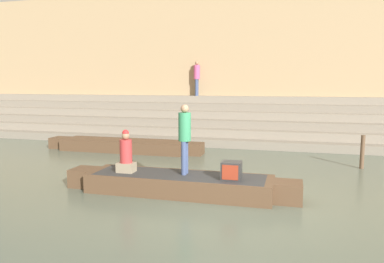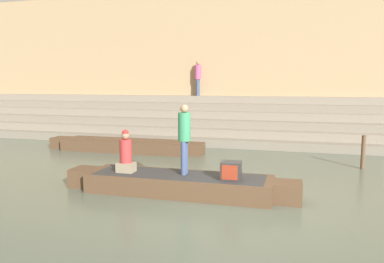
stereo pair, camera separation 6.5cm
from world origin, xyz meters
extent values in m
plane|color=#566051|center=(0.00, 0.00, 0.00)|extent=(120.00, 120.00, 0.00)
cube|color=gray|center=(0.00, 8.97, 0.17)|extent=(36.00, 3.82, 0.34)
cube|color=gray|center=(0.00, 9.29, 0.50)|extent=(36.00, 3.18, 0.34)
cube|color=gray|center=(0.00, 9.61, 0.84)|extent=(36.00, 2.55, 0.34)
cube|color=gray|center=(0.00, 9.93, 1.17)|extent=(36.00, 1.91, 0.34)
cube|color=gray|center=(0.00, 10.25, 1.51)|extent=(36.00, 1.27, 0.34)
cube|color=gray|center=(0.00, 10.56, 1.84)|extent=(36.00, 0.64, 0.34)
cube|color=tan|center=(0.00, 11.48, 3.64)|extent=(34.20, 1.20, 7.28)
cube|color=brown|center=(0.00, 10.86, 0.30)|extent=(34.20, 0.12, 0.60)
cube|color=brown|center=(-1.41, 0.63, 0.23)|extent=(4.49, 1.20, 0.46)
cube|color=#2D2D2D|center=(-1.41, 0.63, 0.44)|extent=(4.14, 1.10, 0.05)
cube|color=brown|center=(1.16, 0.63, 0.23)|extent=(0.63, 0.66, 0.46)
cube|color=brown|center=(-3.97, 0.63, 0.23)|extent=(0.63, 0.66, 0.46)
cylinder|color=olive|center=(-2.08, 1.33, 0.36)|extent=(2.90, 0.04, 0.04)
cylinder|color=#3D4C75|center=(-1.29, 0.82, 0.87)|extent=(0.13, 0.13, 0.82)
cylinder|color=#3D4C75|center=(-1.29, 0.65, 0.87)|extent=(0.13, 0.13, 0.82)
cylinder|color=#338456|center=(-1.29, 0.73, 1.62)|extent=(0.30, 0.30, 0.68)
sphere|color=#9E7556|center=(-1.29, 0.73, 2.06)|extent=(0.19, 0.19, 0.19)
cube|color=gray|center=(-2.75, 0.55, 0.58)|extent=(0.42, 0.33, 0.24)
cylinder|color=#B23333|center=(-2.75, 0.55, 0.99)|extent=(0.30, 0.30, 0.58)
sphere|color=#9E7556|center=(-2.75, 0.55, 1.38)|extent=(0.19, 0.19, 0.19)
sphere|color=red|center=(-2.75, 0.55, 1.44)|extent=(0.16, 0.16, 0.16)
cube|color=#2D2D2D|center=(-0.11, 0.52, 0.67)|extent=(0.44, 0.39, 0.42)
cube|color=#99331E|center=(-0.11, 0.31, 0.67)|extent=(0.36, 0.02, 0.34)
cube|color=brown|center=(-5.17, 5.48, 0.22)|extent=(4.97, 1.25, 0.44)
cube|color=tan|center=(-5.17, 5.48, 0.41)|extent=(4.57, 1.15, 0.05)
cube|color=brown|center=(-2.33, 5.48, 0.22)|extent=(0.70, 0.69, 0.44)
cube|color=brown|center=(-8.00, 5.48, 0.22)|extent=(0.70, 0.69, 0.44)
cylinder|color=brown|center=(3.33, 4.63, 0.53)|extent=(0.13, 0.13, 1.06)
cylinder|color=#3D4C75|center=(-3.51, 10.65, 2.43)|extent=(0.13, 0.13, 0.83)
cylinder|color=#3D4C75|center=(-3.51, 10.48, 2.43)|extent=(0.13, 0.13, 0.83)
cylinder|color=#C64C7F|center=(-3.51, 10.56, 3.19)|extent=(0.31, 0.31, 0.69)
sphere|color=#9E7556|center=(-3.51, 10.56, 3.64)|extent=(0.20, 0.20, 0.20)
camera|label=1|loc=(1.19, -7.80, 2.67)|focal=35.00mm
camera|label=2|loc=(1.26, -7.79, 2.67)|focal=35.00mm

